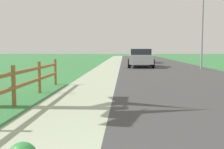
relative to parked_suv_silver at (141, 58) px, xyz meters
name	(u,v)px	position (x,y,z in m)	size (l,w,h in m)	color
ground_plane	(120,65)	(-1.75, 2.39, -0.78)	(120.00, 120.00, 0.00)	#35773E
road_asphalt	(156,64)	(1.75, 4.39, -0.78)	(7.00, 66.00, 0.01)	#3C3C3C
curb_concrete	(91,64)	(-4.75, 4.39, -0.78)	(6.00, 66.00, 0.01)	#9FAC90
grass_verge	(76,64)	(-6.25, 4.39, -0.78)	(5.00, 66.00, 0.00)	#35773E
parked_suv_silver	(141,58)	(0.00, 0.00, 0.00)	(2.24, 4.96, 1.51)	#B7BABF
parked_car_white	(141,56)	(0.52, 7.48, -0.02)	(2.11, 4.32, 1.49)	white
street_lamp	(204,10)	(4.39, -2.82, 3.53)	(1.17, 0.20, 7.38)	gray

